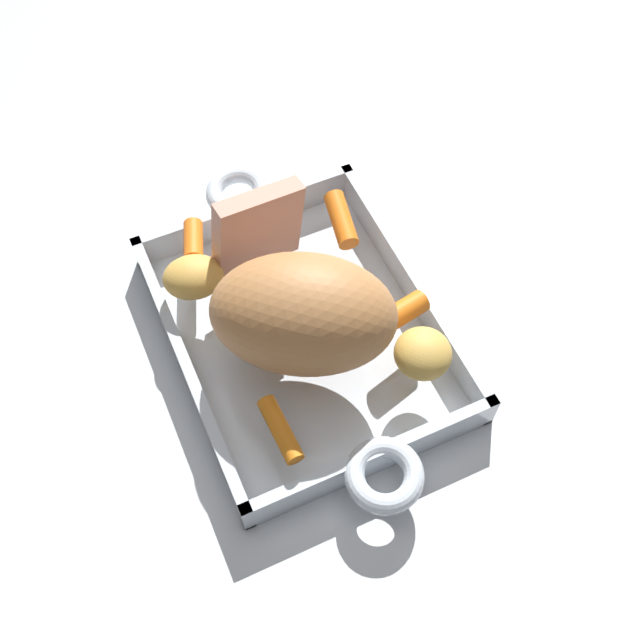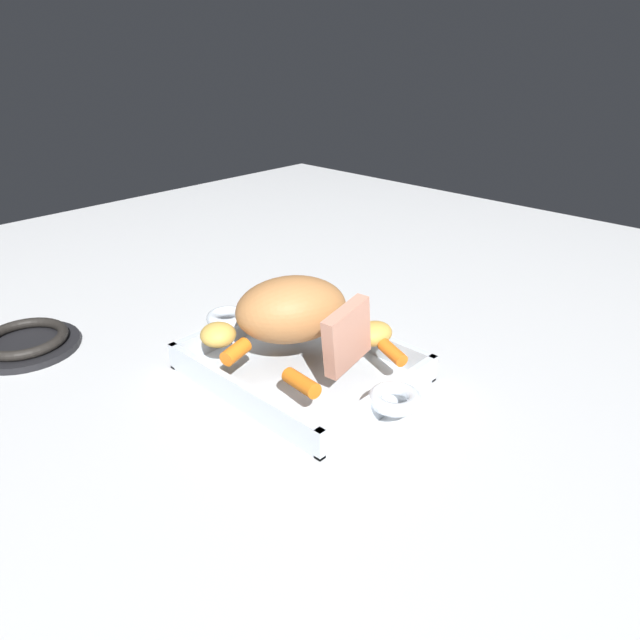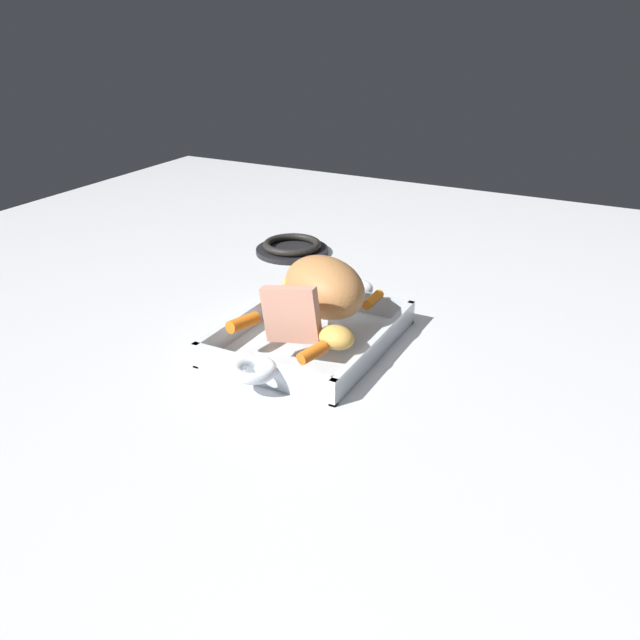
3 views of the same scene
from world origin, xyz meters
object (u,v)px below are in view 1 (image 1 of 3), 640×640
baby_carrot_center_right (193,241)px  potato_near_roast (193,277)px  baby_carrot_short (341,220)px  baby_carrot_center_left (404,311)px  baby_carrot_southwest (280,430)px  pork_roast (303,314)px  roasting_dish (303,329)px  roast_slice_thick (258,228)px  potato_golden_small (423,354)px

baby_carrot_center_right → potato_near_roast: 0.05m
baby_carrot_short → baby_carrot_center_right: 0.14m
baby_carrot_center_left → potato_near_roast: bearing=55.8°
baby_carrot_short → baby_carrot_southwest: baby_carrot_short is taller
pork_roast → baby_carrot_short: pork_roast is taller
roasting_dish → potato_near_roast: (0.07, 0.08, 0.04)m
baby_carrot_center_left → baby_carrot_southwest: bearing=112.0°
baby_carrot_southwest → potato_near_roast: potato_near_roast is taller
baby_carrot_center_right → potato_near_roast: potato_near_roast is taller
roast_slice_thick → baby_carrot_short: (0.00, -0.08, -0.03)m
baby_carrot_center_right → roasting_dish: bearing=-150.1°
roasting_dish → baby_carrot_center_left: bearing=-117.0°
baby_carrot_center_right → pork_roast: bearing=-158.9°
pork_roast → baby_carrot_short: 0.14m
baby_carrot_center_right → potato_near_roast: (-0.04, 0.01, 0.01)m
roasting_dish → pork_roast: size_ratio=2.49×
baby_carrot_center_right → baby_carrot_southwest: baby_carrot_center_right is taller
baby_carrot_short → baby_carrot_southwest: size_ratio=0.98×
roast_slice_thick → baby_carrot_center_right: size_ratio=1.85×
baby_carrot_center_left → roast_slice_thick: bearing=37.9°
baby_carrot_center_right → baby_carrot_center_left: size_ratio=1.06×
roasting_dish → roast_slice_thick: (0.08, 0.01, 0.07)m
pork_roast → baby_carrot_center_left: size_ratio=3.74×
roasting_dish → pork_roast: bearing=158.9°
pork_roast → baby_carrot_southwest: pork_roast is taller
roast_slice_thick → baby_carrot_short: size_ratio=1.45×
baby_carrot_short → potato_near_roast: size_ratio=1.03×
potato_near_roast → potato_golden_small: 0.22m
baby_carrot_center_right → potato_golden_small: size_ratio=0.89×
roasting_dish → potato_near_roast: 0.11m
pork_roast → baby_carrot_center_right: 0.15m
potato_golden_small → baby_carrot_short: bearing=-0.3°
pork_roast → baby_carrot_center_right: bearing=21.1°
baby_carrot_short → roasting_dish: bearing=135.8°
baby_carrot_center_right → baby_carrot_center_left: baby_carrot_center_left is taller
baby_carrot_center_right → potato_golden_small: potato_golden_small is taller
pork_roast → baby_carrot_southwest: (-0.07, 0.05, -0.04)m
pork_roast → potato_golden_small: 0.11m
roasting_dish → pork_roast: 0.08m
roasting_dish → baby_carrot_center_left: (-0.04, -0.08, 0.04)m
roast_slice_thick → baby_carrot_southwest: 0.19m
pork_roast → baby_carrot_southwest: bearing=143.7°
roast_slice_thick → potato_near_roast: (-0.01, 0.07, -0.02)m
potato_golden_small → baby_carrot_center_right: bearing=34.5°
roasting_dish → pork_roast: pork_roast is taller
pork_roast → roast_slice_thick: (0.10, -0.00, -0.01)m
baby_carrot_southwest → baby_carrot_short: bearing=-38.1°
roast_slice_thick → baby_carrot_center_left: bearing=-142.1°
baby_carrot_center_left → baby_carrot_southwest: (-0.06, 0.14, -0.00)m
baby_carrot_center_left → baby_carrot_southwest: size_ratio=0.72×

